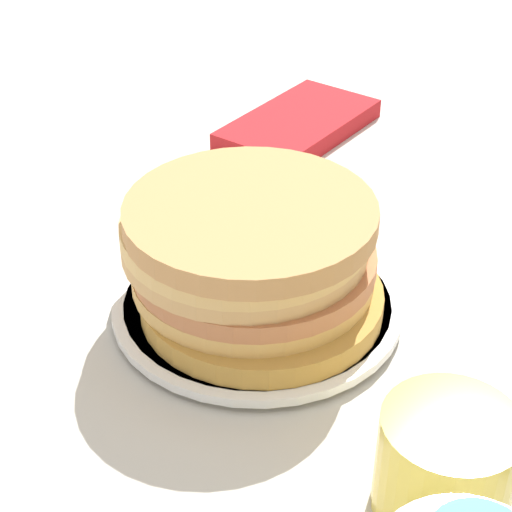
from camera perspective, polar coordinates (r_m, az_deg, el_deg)
The scene contains 5 objects.
ground_plane at distance 0.66m, azimuth -0.70°, elevation -3.57°, with size 4.00×4.00×0.00m, color #BCB7AD.
plate at distance 0.65m, azimuth 0.00°, elevation -3.41°, with size 0.22×0.22×0.01m.
pancake_stack at distance 0.63m, azimuth -0.18°, elevation 0.16°, with size 0.19×0.20×0.09m.
juice_glass at distance 0.51m, azimuth 12.51°, elevation -13.46°, with size 0.08×0.08×0.07m.
napkin at distance 0.92m, azimuth 2.85°, elevation 8.72°, with size 0.20×0.15×0.02m.
Camera 1 is at (0.49, 0.19, 0.41)m, focal length 60.00 mm.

